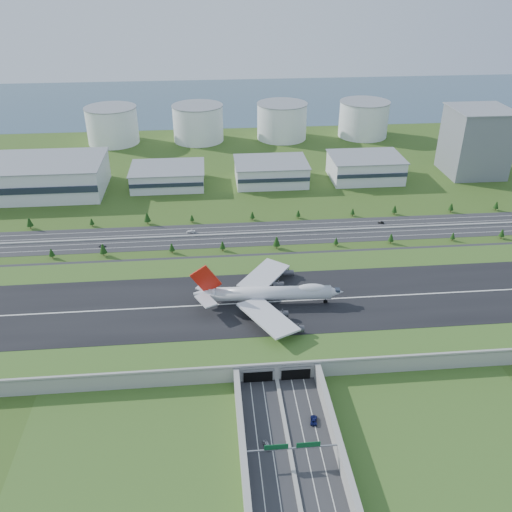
{
  "coord_description": "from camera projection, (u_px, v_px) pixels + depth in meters",
  "views": [
    {
      "loc": [
        -26.13,
        -233.17,
        167.8
      ],
      "look_at": [
        -1.61,
        35.0,
        16.41
      ],
      "focal_mm": 38.0,
      "sensor_mm": 36.0,
      "label": 1
    }
  ],
  "objects": [
    {
      "name": "ground",
      "position": [
        265.0,
        315.0,
        286.71
      ],
      "size": [
        1200.0,
        1200.0,
        0.0
      ],
      "primitive_type": "plane",
      "color": "#345119",
      "rests_on": "ground"
    },
    {
      "name": "car_4",
      "position": [
        102.0,
        246.0,
        352.61
      ],
      "size": [
        4.46,
        1.84,
        1.51
      ],
      "primitive_type": "imported",
      "rotation": [
        0.0,
        0.0,
        1.56
      ],
      "color": "#535257",
      "rests_on": "ground"
    },
    {
      "name": "hangar_mid_a",
      "position": [
        168.0,
        176.0,
        443.21
      ],
      "size": [
        58.0,
        42.0,
        15.0
      ],
      "primitive_type": "cube",
      "color": "silver",
      "rests_on": "ground"
    },
    {
      "name": "north_expressway",
      "position": [
        250.0,
        234.0,
        369.15
      ],
      "size": [
        560.0,
        36.0,
        0.12
      ],
      "primitive_type": "cube",
      "color": "#28282B",
      "rests_on": "ground"
    },
    {
      "name": "hangar_mid_c",
      "position": [
        365.0,
        168.0,
        455.33
      ],
      "size": [
        58.0,
        42.0,
        19.0
      ],
      "primitive_type": "cube",
      "color": "silver",
      "rests_on": "ground"
    },
    {
      "name": "tree_row",
      "position": [
        235.0,
        228.0,
        366.56
      ],
      "size": [
        506.22,
        48.69,
        8.46
      ],
      "color": "#3D2819",
      "rests_on": "ground"
    },
    {
      "name": "hangar_mid_b",
      "position": [
        271.0,
        172.0,
        449.47
      ],
      "size": [
        58.0,
        42.0,
        17.0
      ],
      "primitive_type": "cube",
      "color": "silver",
      "rests_on": "ground"
    },
    {
      "name": "bay_water",
      "position": [
        226.0,
        100.0,
        703.38
      ],
      "size": [
        1200.0,
        260.0,
        0.06
      ],
      "primitive_type": "cube",
      "color": "#324D60",
      "rests_on": "ground"
    },
    {
      "name": "office_tower",
      "position": [
        476.0,
        142.0,
        458.39
      ],
      "size": [
        46.0,
        46.0,
        55.0
      ],
      "primitive_type": "cube",
      "color": "slate",
      "rests_on": "ground"
    },
    {
      "name": "fuel_tank_d",
      "position": [
        364.0,
        119.0,
        557.96
      ],
      "size": [
        50.0,
        50.0,
        35.0
      ],
      "primitive_type": "cylinder",
      "color": "white",
      "rests_on": "ground"
    },
    {
      "name": "airfield_deck",
      "position": [
        265.0,
        309.0,
        284.62
      ],
      "size": [
        520.0,
        100.0,
        9.2
      ],
      "color": "gray",
      "rests_on": "ground"
    },
    {
      "name": "car_0",
      "position": [
        267.0,
        445.0,
        209.84
      ],
      "size": [
        3.38,
        5.4,
        1.71
      ],
      "primitive_type": "imported",
      "rotation": [
        0.0,
        0.0,
        0.29
      ],
      "color": "#AEAFB2",
      "rests_on": "ground"
    },
    {
      "name": "underpass_road",
      "position": [
        294.0,
        465.0,
        198.72
      ],
      "size": [
        38.8,
        120.4,
        8.0
      ],
      "color": "#28282B",
      "rests_on": "ground"
    },
    {
      "name": "car_2",
      "position": [
        314.0,
        420.0,
        221.16
      ],
      "size": [
        3.79,
        6.21,
        1.61
      ],
      "primitive_type": "imported",
      "rotation": [
        0.0,
        0.0,
        2.94
      ],
      "color": "#0D1344",
      "rests_on": "ground"
    },
    {
      "name": "sign_gantry_near",
      "position": [
        292.0,
        449.0,
        200.8
      ],
      "size": [
        38.7,
        0.7,
        9.8
      ],
      "color": "gray",
      "rests_on": "ground"
    },
    {
      "name": "fuel_tank_a",
      "position": [
        112.0,
        125.0,
        537.71
      ],
      "size": [
        50.0,
        50.0,
        35.0
      ],
      "primitive_type": "cylinder",
      "color": "white",
      "rests_on": "ground"
    },
    {
      "name": "boeing_747",
      "position": [
        269.0,
        293.0,
        278.09
      ],
      "size": [
        78.81,
        74.34,
        24.35
      ],
      "rotation": [
        0.0,
        0.0,
        -0.06
      ],
      "color": "silver",
      "rests_on": "airfield_deck"
    },
    {
      "name": "fuel_tank_b",
      "position": [
        198.0,
        123.0,
        544.46
      ],
      "size": [
        50.0,
        50.0,
        35.0
      ],
      "primitive_type": "cylinder",
      "color": "white",
      "rests_on": "ground"
    },
    {
      "name": "hangar_west",
      "position": [
        27.0,
        177.0,
        427.69
      ],
      "size": [
        120.0,
        60.0,
        25.0
      ],
      "primitive_type": "cube",
      "color": "silver",
      "rests_on": "ground"
    },
    {
      "name": "car_5",
      "position": [
        381.0,
        222.0,
        383.07
      ],
      "size": [
        4.45,
        2.68,
        1.38
      ],
      "primitive_type": "imported",
      "rotation": [
        0.0,
        0.0,
        -1.88
      ],
      "color": "black",
      "rests_on": "ground"
    },
    {
      "name": "fuel_tank_c",
      "position": [
        282.0,
        121.0,
        551.21
      ],
      "size": [
        50.0,
        50.0,
        35.0
      ],
      "primitive_type": "cylinder",
      "color": "white",
      "rests_on": "ground"
    },
    {
      "name": "car_7",
      "position": [
        191.0,
        231.0,
        370.45
      ],
      "size": [
        6.21,
        3.37,
        1.71
      ],
      "primitive_type": "imported",
      "rotation": [
        0.0,
        0.0,
        -1.74
      ],
      "color": "white",
      "rests_on": "ground"
    }
  ]
}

